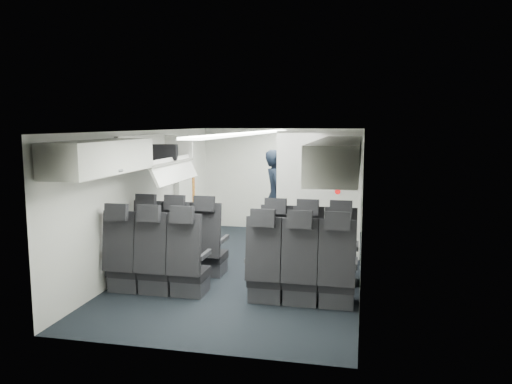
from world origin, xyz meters
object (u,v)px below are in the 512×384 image
at_px(boarding_door, 186,192).
at_px(flight_attendant, 275,196).
at_px(carry_on_bag, 164,152).
at_px(seat_row_front, 243,251).
at_px(seat_row_mid, 226,268).
at_px(galley_unit, 325,188).

xyz_separation_m(boarding_door, flight_attendant, (1.72, 0.24, -0.07)).
bearing_deg(carry_on_bag, flight_attendant, 38.32).
xyz_separation_m(flight_attendant, carry_on_bag, (-1.47, -1.85, 0.92)).
relative_size(seat_row_front, flight_attendant, 1.88).
xyz_separation_m(seat_row_front, flight_attendant, (0.08, 2.33, 0.48)).
bearing_deg(boarding_door, flight_attendant, 8.05).
bearing_deg(seat_row_mid, seat_row_front, 90.00).
distance_m(seat_row_mid, galley_unit, 4.30).
distance_m(flight_attendant, carry_on_bag, 2.54).
height_order(seat_row_front, carry_on_bag, carry_on_bag).
bearing_deg(flight_attendant, carry_on_bag, 122.48).
bearing_deg(flight_attendant, seat_row_mid, 159.46).
bearing_deg(seat_row_front, flight_attendant, 88.10).
height_order(seat_row_mid, carry_on_bag, carry_on_bag).
bearing_deg(boarding_door, galley_unit, 24.28).
bearing_deg(flight_attendant, boarding_door, 78.88).
xyz_separation_m(seat_row_front, galley_unit, (0.95, 3.25, 0.55)).
xyz_separation_m(seat_row_mid, galley_unit, (0.95, 4.15, 0.55)).
xyz_separation_m(galley_unit, flight_attendant, (-0.87, -0.93, -0.07)).
relative_size(seat_row_front, carry_on_bag, 8.17).
bearing_deg(galley_unit, flight_attendant, -133.33).
height_order(seat_row_front, flight_attendant, flight_attendant).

